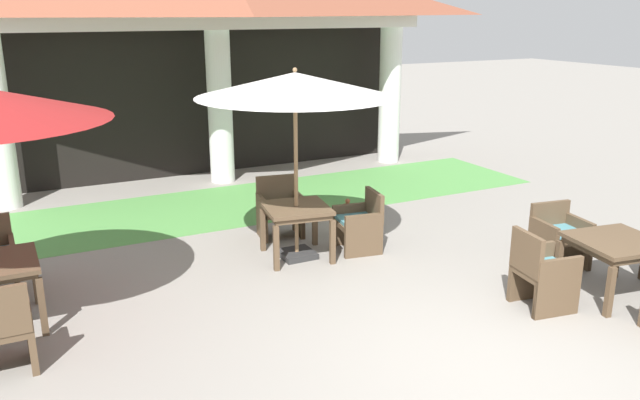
{
  "coord_description": "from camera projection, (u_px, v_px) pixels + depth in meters",
  "views": [
    {
      "loc": [
        -3.97,
        -4.13,
        3.29
      ],
      "look_at": [
        -0.29,
        3.05,
        0.91
      ],
      "focal_mm": 36.42,
      "sensor_mm": 36.0,
      "label": 1
    }
  ],
  "objects": [
    {
      "name": "terracotta_urn",
      "position": [
        348.0,
        212.0,
        10.44
      ],
      "size": [
        0.32,
        0.32,
        0.37
      ],
      "color": "brown",
      "rests_on": "ground"
    },
    {
      "name": "ground_plane",
      "position": [
        493.0,
        368.0,
        6.19
      ],
      "size": [
        60.0,
        60.0,
        0.0
      ],
      "primitive_type": "plane",
      "color": "gray"
    },
    {
      "name": "patio_chair_mid_right_north",
      "position": [
        559.0,
        237.0,
        8.56
      ],
      "size": [
        0.69,
        0.66,
        0.82
      ],
      "rotation": [
        0.0,
        0.0,
        -3.3
      ],
      "color": "brown",
      "rests_on": "ground"
    },
    {
      "name": "patio_table_near_foreground",
      "position": [
        296.0,
        214.0,
        8.79
      ],
      "size": [
        0.97,
        0.97,
        0.73
      ],
      "rotation": [
        0.0,
        0.0,
        -0.16
      ],
      "color": "brown",
      "rests_on": "ground"
    },
    {
      "name": "lawn_strip",
      "position": [
        253.0,
        202.0,
        11.51
      ],
      "size": [
        10.78,
        2.45,
        0.01
      ],
      "primitive_type": "cube",
      "color": "#519347",
      "rests_on": "ground"
    },
    {
      "name": "patio_chair_near_foreground_east",
      "position": [
        360.0,
        223.0,
        9.13
      ],
      "size": [
        0.65,
        0.67,
        0.85
      ],
      "rotation": [
        0.0,
        0.0,
        1.41
      ],
      "color": "brown",
      "rests_on": "ground"
    },
    {
      "name": "patio_chair_mid_right_west",
      "position": [
        542.0,
        273.0,
        7.33
      ],
      "size": [
        0.65,
        0.63,
        0.93
      ],
      "rotation": [
        0.0,
        0.0,
        -1.73
      ],
      "color": "brown",
      "rests_on": "ground"
    },
    {
      "name": "patio_umbrella_near_foreground",
      "position": [
        295.0,
        86.0,
        8.3
      ],
      "size": [
        2.59,
        2.59,
        2.58
      ],
      "color": "#2D2D2D",
      "rests_on": "ground"
    },
    {
      "name": "patio_chair_near_foreground_north",
      "position": [
        280.0,
        209.0,
        9.69
      ],
      "size": [
        0.7,
        0.59,
        0.89
      ],
      "rotation": [
        0.0,
        0.0,
        -3.3
      ],
      "color": "brown",
      "rests_on": "ground"
    },
    {
      "name": "patio_table_mid_right",
      "position": [
        617.0,
        247.0,
        7.58
      ],
      "size": [
        1.08,
        1.08,
        0.71
      ],
      "rotation": [
        0.0,
        0.0,
        -0.16
      ],
      "color": "brown",
      "rests_on": "ground"
    }
  ]
}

